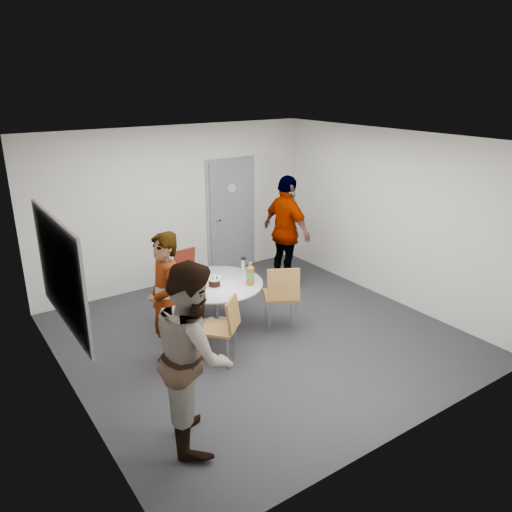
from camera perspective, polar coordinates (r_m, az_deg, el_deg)
floor at (r=7.08m, az=0.32°, el=-9.14°), size 5.00×5.00×0.00m
ceiling at (r=6.25m, az=0.37°, el=13.12°), size 5.00×5.00×0.00m
wall_back at (r=8.63m, az=-9.21°, el=5.59°), size 5.00×0.00×5.00m
wall_left at (r=5.59m, az=-21.23°, el=-3.38°), size 0.00×5.00×5.00m
wall_right at (r=8.17m, az=14.95°, el=4.37°), size 0.00×5.00×5.00m
wall_front at (r=4.85m, az=17.55°, el=-6.48°), size 5.00×0.00×5.00m
door at (r=9.20m, az=-2.86°, el=4.61°), size 1.02×0.17×2.12m
whiteboard at (r=5.75m, az=-21.46°, el=-1.72°), size 0.04×1.90×1.25m
table at (r=7.09m, az=-4.36°, el=-3.67°), size 1.33×1.33×1.03m
chair_near_left at (r=6.28m, az=-3.60°, el=-7.69°), size 0.60×0.61×0.87m
chair_near_right at (r=6.98m, az=2.99°, el=-4.09°), size 0.64×0.66×0.98m
chair_far at (r=8.12m, az=-7.74°, el=-1.53°), size 0.43×0.46×0.83m
person_main at (r=6.10m, az=-10.29°, el=-5.26°), size 0.49×0.68×1.75m
person_left at (r=4.87m, az=-7.12°, el=-11.04°), size 0.98×1.10×1.87m
person_right at (r=8.51m, az=3.51°, el=2.85°), size 0.51×1.14×1.91m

